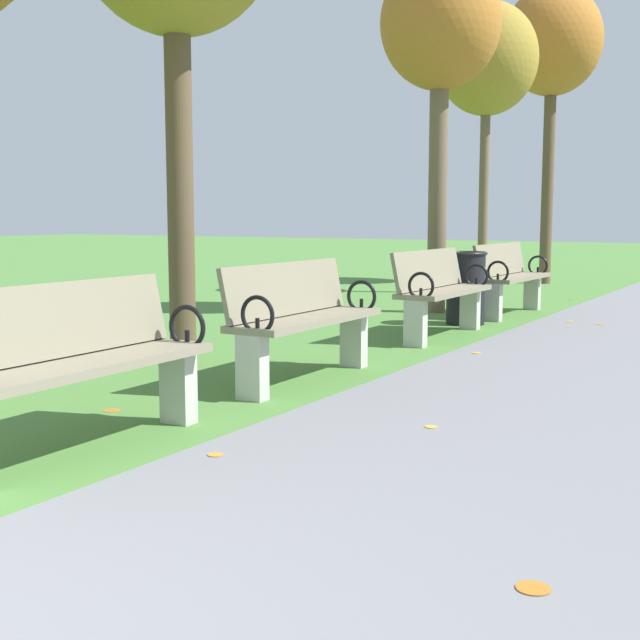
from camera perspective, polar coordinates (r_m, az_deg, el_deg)
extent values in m
cube|color=gray|center=(4.62, -15.37, -2.90)|extent=(0.47, 1.61, 0.05)
cube|color=gray|center=(4.73, -17.10, 0.02)|extent=(0.15, 1.60, 0.40)
cube|color=#B7B5AD|center=(5.21, -9.53, -4.43)|extent=(0.20, 0.12, 0.45)
torus|color=black|center=(5.13, -8.95, -0.46)|extent=(0.27, 0.03, 0.27)
cylinder|color=black|center=(5.14, -8.93, -1.35)|extent=(0.03, 0.03, 0.12)
cube|color=gray|center=(6.36, -0.82, 0.03)|extent=(0.45, 1.60, 0.05)
cube|color=gray|center=(6.44, -2.27, 2.12)|extent=(0.13, 1.60, 0.40)
cube|color=#B7B5AD|center=(5.79, -4.59, -3.20)|extent=(0.20, 0.12, 0.45)
cube|color=#B7B5AD|center=(7.04, 2.29, -1.35)|extent=(0.20, 0.12, 0.45)
torus|color=black|center=(5.68, -4.24, 0.33)|extent=(0.27, 0.03, 0.27)
cylinder|color=black|center=(5.69, -4.23, -0.46)|extent=(0.03, 0.03, 0.12)
torus|color=black|center=(6.98, 2.81, 1.60)|extent=(0.27, 0.03, 0.27)
cylinder|color=black|center=(6.99, 2.81, 0.95)|extent=(0.03, 0.03, 0.12)
cube|color=gray|center=(8.79, 8.43, 1.91)|extent=(0.44, 1.60, 0.05)
cube|color=gray|center=(8.84, 7.31, 3.42)|extent=(0.13, 1.60, 0.40)
cube|color=#B7B5AD|center=(8.14, 6.45, -0.24)|extent=(0.20, 0.12, 0.45)
cube|color=#B7B5AD|center=(9.50, 10.07, 0.74)|extent=(0.20, 0.12, 0.45)
torus|color=black|center=(8.06, 6.82, 2.29)|extent=(0.27, 0.03, 0.27)
cylinder|color=black|center=(8.06, 6.81, 1.72)|extent=(0.03, 0.03, 0.12)
torus|color=black|center=(9.47, 10.50, 2.93)|extent=(0.27, 0.03, 0.27)
cylinder|color=black|center=(9.47, 10.49, 2.45)|extent=(0.03, 0.03, 0.12)
cube|color=gray|center=(10.94, 12.95, 2.81)|extent=(0.48, 1.61, 0.05)
cube|color=gray|center=(10.99, 12.04, 4.02)|extent=(0.16, 1.60, 0.40)
cube|color=#B7B5AD|center=(10.26, 11.57, 1.17)|extent=(0.20, 0.12, 0.45)
cube|color=#B7B5AD|center=(11.66, 14.10, 1.79)|extent=(0.20, 0.12, 0.45)
torus|color=black|center=(10.20, 11.89, 3.18)|extent=(0.27, 0.04, 0.27)
cylinder|color=black|center=(10.20, 11.88, 2.73)|extent=(0.03, 0.03, 0.12)
torus|color=black|center=(11.63, 14.46, 3.57)|extent=(0.27, 0.04, 0.27)
cylinder|color=black|center=(11.64, 14.45, 3.18)|extent=(0.03, 0.03, 0.12)
cylinder|color=brown|center=(7.33, -9.41, 9.19)|extent=(0.23, 0.23, 3.08)
cylinder|color=brown|center=(11.05, 7.93, 8.58)|extent=(0.24, 0.24, 3.12)
ellipsoid|color=#B26B28|center=(11.30, 8.12, 19.22)|extent=(1.51, 1.51, 1.66)
cylinder|color=brown|center=(13.86, 10.96, 8.22)|extent=(0.15, 0.15, 3.13)
ellipsoid|color=olive|center=(14.06, 11.17, 16.89)|extent=(1.59, 1.59, 1.75)
cylinder|color=brown|center=(16.18, 15.08, 9.01)|extent=(0.21, 0.21, 3.74)
ellipsoid|color=#B26B28|center=(16.47, 15.38, 17.70)|extent=(1.77, 1.77, 1.95)
cylinder|color=black|center=(9.91, 9.78, 2.02)|extent=(0.44, 0.44, 0.80)
torus|color=black|center=(9.88, 9.83, 4.45)|extent=(0.48, 0.48, 0.04)
cylinder|color=gold|center=(7.75, 10.48, -2.19)|extent=(0.10, 0.10, 0.00)
cylinder|color=#AD6B23|center=(5.66, -13.82, -5.91)|extent=(0.14, 0.14, 0.00)
cylinder|color=gold|center=(10.29, 16.50, -0.10)|extent=(0.09, 0.09, 0.00)
cylinder|color=#AD6B23|center=(13.13, 7.05, 1.55)|extent=(0.10, 0.10, 0.00)
cylinder|color=gold|center=(5.04, 7.48, -7.14)|extent=(0.09, 0.09, 0.00)
cylinder|color=#AD6B23|center=(3.03, 14.17, -17.10)|extent=(0.16, 0.16, 0.00)
cylinder|color=brown|center=(13.15, 16.45, 1.32)|extent=(0.13, 0.13, 0.00)
cylinder|color=#BC842D|center=(4.47, -7.06, -8.99)|extent=(0.11, 0.11, 0.00)
cylinder|color=#BC842D|center=(10.12, 18.41, -0.28)|extent=(0.13, 0.13, 0.00)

